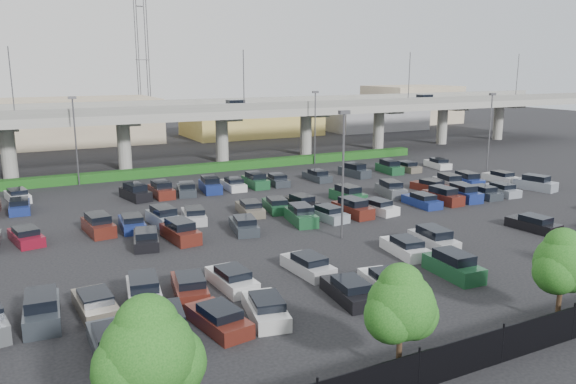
{
  "coord_description": "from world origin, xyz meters",
  "views": [
    {
      "loc": [
        -23.9,
        -44.65,
        13.58
      ],
      "look_at": [
        -0.06,
        1.33,
        2.0
      ],
      "focal_mm": 35.0,
      "sensor_mm": 36.0,
      "label": 1
    }
  ],
  "objects": [
    {
      "name": "ground",
      "position": [
        0.0,
        0.0,
        0.0
      ],
      "size": [
        280.0,
        280.0,
        0.0
      ],
      "primitive_type": "plane",
      "color": "black"
    },
    {
      "name": "overpass",
      "position": [
        -0.22,
        31.99,
        6.97
      ],
      "size": [
        150.0,
        13.0,
        15.8
      ],
      "color": "gray",
      "rests_on": "ground"
    },
    {
      "name": "hedge",
      "position": [
        0.0,
        25.0,
        0.55
      ],
      "size": [
        66.0,
        1.6,
        1.1
      ],
      "primitive_type": "cube",
      "color": "#134113",
      "rests_on": "ground"
    },
    {
      "name": "fence",
      "position": [
        -0.05,
        -28.0,
        0.9
      ],
      "size": [
        70.0,
        0.1,
        2.0
      ],
      "color": "black",
      "rests_on": "ground"
    },
    {
      "name": "tree_row",
      "position": [
        0.7,
        -26.53,
        3.52
      ],
      "size": [
        65.07,
        3.66,
        5.94
      ],
      "color": "#332316",
      "rests_on": "ground"
    },
    {
      "name": "parked_cars",
      "position": [
        -0.04,
        -2.57,
        0.63
      ],
      "size": [
        63.11,
        41.65,
        1.67
      ],
      "color": "#515458",
      "rests_on": "ground"
    },
    {
      "name": "light_poles",
      "position": [
        -4.13,
        2.0,
        6.24
      ],
      "size": [
        66.9,
        48.38,
        10.3
      ],
      "color": "#4B4A4F",
      "rests_on": "ground"
    },
    {
      "name": "distant_buildings",
      "position": [
        12.38,
        61.81,
        3.74
      ],
      "size": [
        138.0,
        24.0,
        9.0
      ],
      "color": "gray",
      "rests_on": "ground"
    },
    {
      "name": "comm_tower",
      "position": [
        4.0,
        74.0,
        15.61
      ],
      "size": [
        2.4,
        2.4,
        30.0
      ],
      "color": "#4B4A4F",
      "rests_on": "ground"
    }
  ]
}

